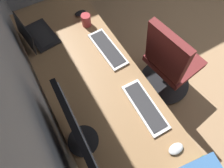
% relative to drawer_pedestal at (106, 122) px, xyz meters
% --- Properties ---
extents(wall_back, '(5.03, 0.10, 2.60)m').
position_rel_drawer_pedestal_xyz_m(wall_back, '(-0.01, 0.40, 0.95)').
color(wall_back, '#8C939E').
rests_on(wall_back, ground).
extents(desk, '(2.36, 0.71, 0.73)m').
position_rel_drawer_pedestal_xyz_m(desk, '(0.02, -0.03, 0.32)').
color(desk, '#936D47').
rests_on(desk, ground).
extents(drawer_pedestal, '(0.40, 0.51, 0.69)m').
position_rel_drawer_pedestal_xyz_m(drawer_pedestal, '(0.00, 0.00, 0.00)').
color(drawer_pedestal, '#936D47').
rests_on(drawer_pedestal, ground).
extents(monitor_primary, '(0.51, 0.20, 0.42)m').
position_rel_drawer_pedestal_xyz_m(monitor_primary, '(-0.14, 0.23, 0.63)').
color(monitor_primary, black).
rests_on(monitor_primary, desk).
extents(laptop_leftmost, '(0.36, 0.28, 0.20)m').
position_rel_drawer_pedestal_xyz_m(laptop_leftmost, '(0.82, 0.20, 0.43)').
color(laptop_leftmost, black).
rests_on(laptop_leftmost, desk).
extents(keyboard_main, '(0.43, 0.16, 0.02)m').
position_rel_drawer_pedestal_xyz_m(keyboard_main, '(0.42, -0.26, 0.39)').
color(keyboard_main, silver).
rests_on(keyboard_main, desk).
extents(keyboard_spare, '(0.42, 0.15, 0.02)m').
position_rel_drawer_pedestal_xyz_m(keyboard_spare, '(-0.15, -0.24, 0.39)').
color(keyboard_spare, silver).
rests_on(keyboard_spare, desk).
extents(mouse_main, '(0.06, 0.10, 0.03)m').
position_rel_drawer_pedestal_xyz_m(mouse_main, '(-0.48, -0.25, 0.40)').
color(mouse_main, silver).
rests_on(mouse_main, desk).
extents(mouse_spare, '(0.06, 0.10, 0.03)m').
position_rel_drawer_pedestal_xyz_m(mouse_spare, '(0.89, -0.24, 0.40)').
color(mouse_spare, black).
rests_on(mouse_spare, desk).
extents(coffee_mug, '(0.12, 0.08, 0.11)m').
position_rel_drawer_pedestal_xyz_m(coffee_mug, '(0.75, -0.24, 0.44)').
color(coffee_mug, '#A53338').
rests_on(coffee_mug, desk).
extents(office_chair, '(0.56, 0.58, 0.97)m').
position_rel_drawer_pedestal_xyz_m(office_chair, '(0.16, -0.77, 0.11)').
color(office_chair, maroon).
rests_on(office_chair, ground).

